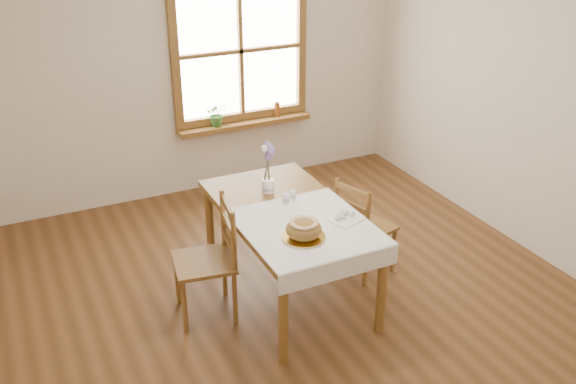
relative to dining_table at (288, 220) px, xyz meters
name	(u,v)px	position (x,y,z in m)	size (l,w,h in m)	color
ground	(305,312)	(0.00, -0.30, -0.66)	(5.00, 5.00, 0.00)	brown
room_walls	(308,100)	(0.00, -0.30, 1.04)	(4.60, 5.10, 2.65)	white
window	(240,51)	(0.50, 2.17, 0.79)	(1.46, 0.08, 1.46)	brown
window_sill	(245,123)	(0.50, 2.10, 0.03)	(1.46, 0.20, 0.05)	brown
dining_table	(288,220)	(0.00, 0.00, 0.00)	(0.90, 1.60, 0.75)	brown
table_linen	(306,227)	(0.00, -0.30, 0.09)	(0.91, 0.99, 0.01)	white
chair_left	(204,260)	(-0.68, 0.03, -0.20)	(0.44, 0.46, 0.93)	brown
chair_right	(366,226)	(0.72, 0.02, -0.24)	(0.40, 0.42, 0.86)	brown
bread_plate	(304,237)	(-0.10, -0.46, 0.10)	(0.30, 0.30, 0.02)	white
bread_loaf	(304,228)	(-0.10, -0.46, 0.18)	(0.25, 0.25, 0.14)	olive
egg_napkin	(346,219)	(0.31, -0.34, 0.10)	(0.23, 0.20, 0.01)	white
eggs	(346,216)	(0.31, -0.34, 0.13)	(0.18, 0.16, 0.04)	silver
salt_shaker	(286,199)	(0.02, 0.07, 0.15)	(0.05, 0.05, 0.10)	white
pepper_shaker	(293,195)	(0.10, 0.11, 0.14)	(0.05, 0.05, 0.09)	white
flower_vase	(268,187)	(-0.02, 0.33, 0.14)	(0.10, 0.10, 0.11)	white
lavender_bouquet	(268,162)	(-0.02, 0.33, 0.36)	(0.18, 0.18, 0.33)	#745BA1
potted_plant	(217,117)	(0.20, 2.10, 0.15)	(0.22, 0.25, 0.19)	#3D7830
amber_bottle	(277,109)	(0.88, 2.10, 0.13)	(0.06, 0.06, 0.17)	#984C1C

